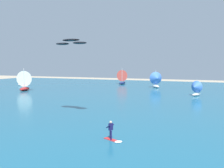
{
  "coord_description": "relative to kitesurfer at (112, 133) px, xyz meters",
  "views": [
    {
      "loc": [
        9.45,
        -1.88,
        6.69
      ],
      "look_at": [
        0.31,
        19.82,
        4.83
      ],
      "focal_mm": 40.1,
      "sensor_mm": 36.0,
      "label": 1
    }
  ],
  "objects": [
    {
      "name": "sailboat_far_right",
      "position": [
        -47.48,
        40.79,
        1.33
      ],
      "size": [
        3.47,
        3.79,
        4.21
      ],
      "color": "silver",
      "rests_on": "ocean"
    },
    {
      "name": "sailboat_near_shore",
      "position": [
        -36.38,
        29.96,
        1.94
      ],
      "size": [
        4.38,
        4.95,
        5.56
      ],
      "color": "maroon",
      "rests_on": "ocean"
    },
    {
      "name": "sailboat_heeled_over",
      "position": [
        -7.41,
        49.75,
        1.68
      ],
      "size": [
        4.04,
        4.48,
        4.98
      ],
      "color": "white",
      "rests_on": "ocean"
    },
    {
      "name": "sailboat_trailing",
      "position": [
        -20.73,
        58.56,
        1.82
      ],
      "size": [
        3.75,
        4.46,
        5.29
      ],
      "color": "navy",
      "rests_on": "ocean"
    },
    {
      "name": "kitesurfer",
      "position": [
        0.0,
        0.0,
        0.0
      ],
      "size": [
        2.01,
        1.31,
        1.67
      ],
      "color": "red",
      "rests_on": "ocean"
    },
    {
      "name": "sailboat_center_horizon",
      "position": [
        4.18,
        34.77,
        1.01
      ],
      "size": [
        2.81,
        3.13,
        3.53
      ],
      "color": "silver",
      "rests_on": "ocean"
    },
    {
      "name": "ocean",
      "position": [
        -1.21,
        33.9,
        -0.65
      ],
      "size": [
        160.0,
        90.0,
        0.1
      ],
      "primitive_type": "cube",
      "color": "#1E607F",
      "rests_on": "ground"
    },
    {
      "name": "kite",
      "position": [
        -8.75,
        7.45,
        8.76
      ],
      "size": [
        4.84,
        2.2,
        0.71
      ],
      "color": "black"
    }
  ]
}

